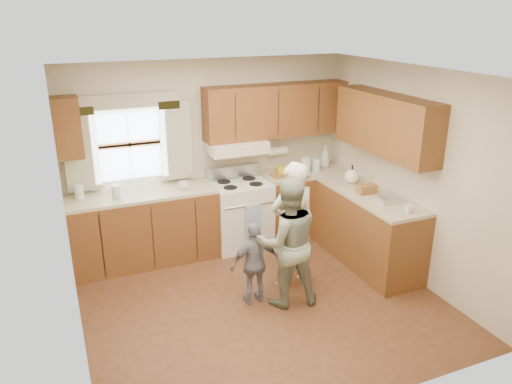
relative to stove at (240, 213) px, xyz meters
name	(u,v)px	position (x,y,z in m)	size (l,w,h in m)	color
room	(262,196)	(-0.30, -1.44, 0.78)	(3.80, 3.80, 3.80)	#4A2B16
kitchen_fixtures	(272,193)	(0.31, -0.36, 0.37)	(3.80, 2.25, 2.15)	#4F2511
stove	(240,213)	(0.00, 0.00, 0.00)	(0.76, 0.67, 1.07)	silver
woman_left	(292,225)	(0.18, -1.22, 0.29)	(0.55, 0.36, 1.51)	beige
woman_right	(287,242)	(-0.05, -1.55, 0.26)	(0.71, 0.55, 1.46)	#2A432D
child	(255,263)	(-0.37, -1.41, 0.01)	(0.56, 0.23, 0.95)	gray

